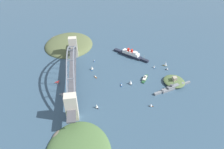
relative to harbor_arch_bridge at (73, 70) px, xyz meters
name	(u,v)px	position (x,y,z in m)	size (l,w,h in m)	color
ground_plane	(74,81)	(0.00, 0.00, -26.93)	(1400.00, 1400.00, 0.00)	#334C60
harbor_arch_bridge	(73,70)	(0.00, 0.00, 0.00)	(265.68, 19.04, 65.19)	beige
headland_west_shore	(68,45)	(-168.08, -17.32, -26.93)	(150.86, 129.41, 30.39)	#515B38
ocean_liner	(131,54)	(-81.66, 138.70, -21.05)	(76.43, 74.27, 19.23)	#1E2333
naval_cruiser	(173,88)	(53.97, 191.99, -23.74)	(30.10, 84.67, 17.63)	slate
harbor_ferry_steamer	(145,79)	(16.37, 146.74, -24.75)	(27.88, 20.57, 7.36)	#23512D
fort_island_mid_harbor	(174,81)	(36.06, 202.40, -22.83)	(44.70, 42.63, 15.22)	#4C6038
seaplane_taxiing_near_bridge	(57,82)	(2.61, -33.17, -24.85)	(8.22, 9.63, 4.90)	#B7B7B2
seaplane_second_in_formation	(63,95)	(42.46, -20.82, -24.87)	(6.87, 11.66, 4.98)	#B7B7B2
small_boat_0	(97,106)	(83.57, 40.29, -22.74)	(7.73, 6.21, 9.04)	black
small_boat_1	(94,61)	(-71.43, 47.16, -26.20)	(8.42, 2.26, 1.97)	#234C8C
small_boat_2	(167,69)	(-10.40, 206.40, -23.42)	(5.17, 6.69, 7.49)	black
small_boat_3	(92,68)	(-36.32, 39.66, -22.65)	(9.89, 7.02, 9.25)	#234C8C
small_boat_4	(154,67)	(-22.58, 179.54, -23.68)	(5.95, 6.10, 6.89)	#234C8C
small_boat_5	(166,64)	(-27.06, 208.54, -21.37)	(7.21, 9.73, 12.03)	gold
small_boat_6	(151,105)	(94.09, 135.31, -23.42)	(5.34, 7.47, 7.41)	brown
small_boat_7	(121,85)	(28.93, 94.57, -26.15)	(11.02, 3.61, 2.09)	#234C8C
small_boat_8	(131,82)	(27.19, 113.76, -22.03)	(10.58, 6.61, 10.65)	black
small_boat_9	(95,77)	(-6.24, 45.12, -26.07)	(9.76, 6.09, 2.44)	brown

